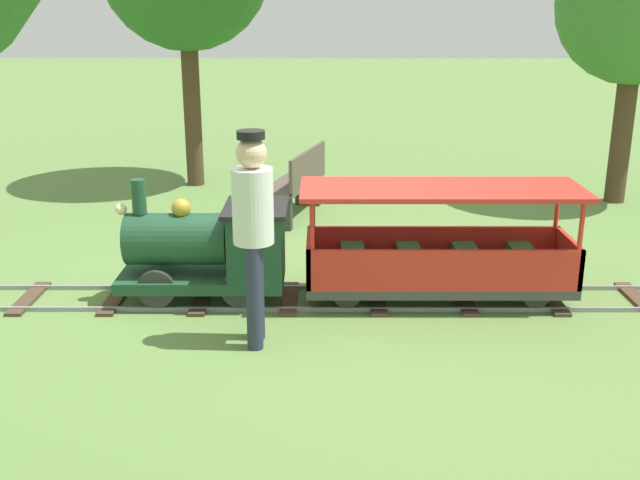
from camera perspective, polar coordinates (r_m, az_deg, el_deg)
The scene contains 7 objects.
ground_plane at distance 6.53m, azimuth -0.82°, elevation -4.61°, with size 60.00×60.00×0.00m, color #608442.
track at distance 6.52m, azimuth 0.99°, elevation -4.47°, with size 0.74×6.05×0.04m.
locomotive at distance 6.43m, azimuth -8.23°, elevation -0.56°, with size 0.70×1.45×1.03m.
passenger_car at distance 6.46m, azimuth 9.02°, elevation -1.09°, with size 0.80×2.35×0.97m.
conductor_person at distance 5.43m, azimuth -5.11°, elevation 1.37°, with size 0.30×0.30×1.62m.
park_bench at distance 8.96m, azimuth -1.71°, elevation 4.35°, with size 1.36×0.75×0.82m.
oak_tree_distant at distance 10.20m, azimuth 23.02°, elevation 16.10°, with size 1.94×1.94×3.43m.
Camera 1 is at (-6.04, -0.11, 2.46)m, focal length 42.04 mm.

